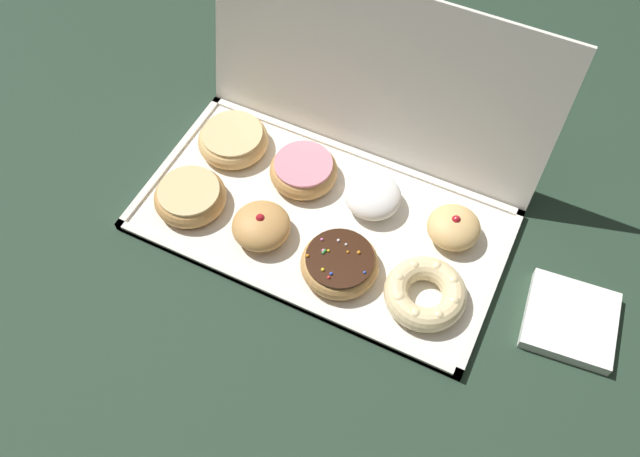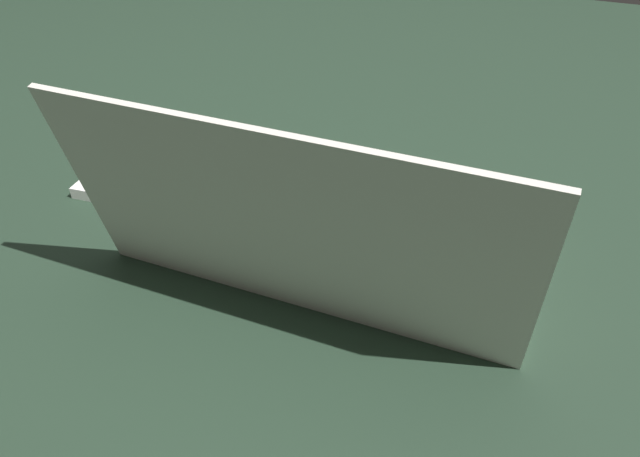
# 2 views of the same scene
# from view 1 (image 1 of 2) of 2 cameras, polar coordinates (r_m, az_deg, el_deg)

# --- Properties ---
(ground_plane) EXTENTS (3.00, 3.00, 0.00)m
(ground_plane) POSITION_cam_1_polar(r_m,az_deg,el_deg) (1.05, 0.11, 0.49)
(ground_plane) COLOR #233828
(donut_box) EXTENTS (0.57, 0.31, 0.01)m
(donut_box) POSITION_cam_1_polar(r_m,az_deg,el_deg) (1.05, 0.11, 0.65)
(donut_box) COLOR silver
(donut_box) RESTS_ON ground
(box_lid_open) EXTENTS (0.57, 0.08, 0.29)m
(box_lid_open) POSITION_cam_1_polar(r_m,az_deg,el_deg) (1.06, 4.81, 12.76)
(box_lid_open) COLOR silver
(box_lid_open) RESTS_ON ground
(glazed_ring_donut_0) EXTENTS (0.12, 0.12, 0.04)m
(glazed_ring_donut_0) POSITION_cam_1_polar(r_m,az_deg,el_deg) (1.07, -11.14, 2.73)
(glazed_ring_donut_0) COLOR tan
(glazed_ring_donut_0) RESTS_ON donut_box
(jelly_filled_donut_1) EXTENTS (0.09, 0.09, 0.05)m
(jelly_filled_donut_1) POSITION_cam_1_polar(r_m,az_deg,el_deg) (1.01, -5.09, 0.23)
(jelly_filled_donut_1) COLOR tan
(jelly_filled_donut_1) RESTS_ON donut_box
(sprinkle_donut_2) EXTENTS (0.12, 0.12, 0.04)m
(sprinkle_donut_2) POSITION_cam_1_polar(r_m,az_deg,el_deg) (0.98, 1.71, -3.03)
(sprinkle_donut_2) COLOR tan
(sprinkle_donut_2) RESTS_ON donut_box
(cruller_donut_3) EXTENTS (0.12, 0.12, 0.04)m
(cruller_donut_3) POSITION_cam_1_polar(r_m,az_deg,el_deg) (0.97, 9.06, -5.54)
(cruller_donut_3) COLOR beige
(cruller_donut_3) RESTS_ON donut_box
(glazed_ring_donut_4) EXTENTS (0.12, 0.12, 0.04)m
(glazed_ring_donut_4) POSITION_cam_1_polar(r_m,az_deg,el_deg) (1.13, -7.50, 7.61)
(glazed_ring_donut_4) COLOR #E5B770
(glazed_ring_donut_4) RESTS_ON donut_box
(pink_frosted_donut_5) EXTENTS (0.11, 0.11, 0.04)m
(pink_frosted_donut_5) POSITION_cam_1_polar(r_m,az_deg,el_deg) (1.08, -1.42, 5.06)
(pink_frosted_donut_5) COLOR tan
(pink_frosted_donut_5) RESTS_ON donut_box
(powdered_filled_donut_6) EXTENTS (0.09, 0.09, 0.05)m
(powdered_filled_donut_6) POSITION_cam_1_polar(r_m,az_deg,el_deg) (1.05, 4.61, 2.79)
(powdered_filled_donut_6) COLOR white
(powdered_filled_donut_6) RESTS_ON donut_box
(jelly_filled_donut_7) EXTENTS (0.08, 0.08, 0.05)m
(jelly_filled_donut_7) POSITION_cam_1_polar(r_m,az_deg,el_deg) (1.03, 11.47, 0.10)
(jelly_filled_donut_7) COLOR #E5B770
(jelly_filled_donut_7) RESTS_ON donut_box
(napkin_stack) EXTENTS (0.14, 0.14, 0.02)m
(napkin_stack) POSITION_cam_1_polar(r_m,az_deg,el_deg) (1.03, 20.82, -7.27)
(napkin_stack) COLOR white
(napkin_stack) RESTS_ON ground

